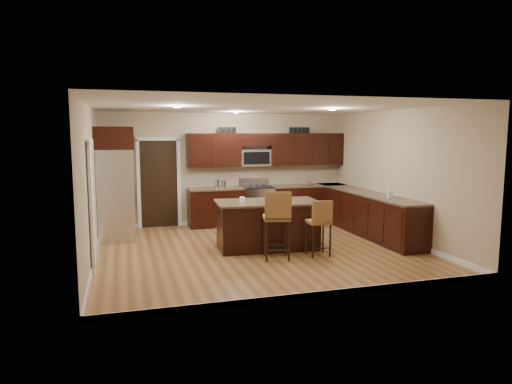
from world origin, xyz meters
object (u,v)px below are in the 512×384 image
object	(u,v)px
range	(257,205)
island	(267,226)
stool_mid	(277,217)
stool_right	(320,221)
refrigerator	(115,183)

from	to	relation	value
range	island	distance (m)	2.42
island	stool_mid	distance (m)	0.92
range	stool_mid	size ratio (longest dim) A/B	0.91
stool_right	range	bearing A→B (deg)	96.19
stool_right	refrigerator	size ratio (longest dim) A/B	0.44
stool_right	refrigerator	distance (m)	4.32
island	stool_right	distance (m)	1.13
range	stool_right	world-z (taller)	range
island	refrigerator	xyz separation A→B (m)	(-2.82, 1.58, 0.77)
island	stool_mid	bearing A→B (deg)	-91.94
range	refrigerator	world-z (taller)	refrigerator
range	stool_mid	xyz separation A→B (m)	(-0.58, -3.23, 0.29)
island	stool_right	size ratio (longest dim) A/B	1.98
island	stool_mid	world-z (taller)	stool_mid
stool_mid	refrigerator	size ratio (longest dim) A/B	0.52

